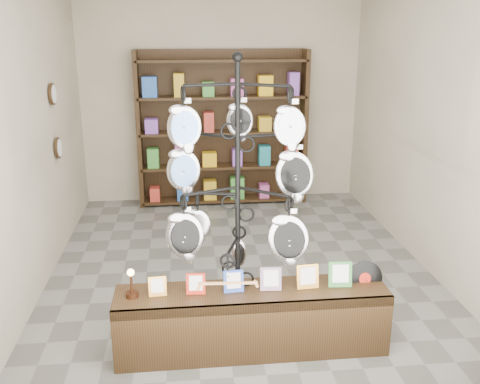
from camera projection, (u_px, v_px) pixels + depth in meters
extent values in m
plane|color=slate|center=(240.00, 268.00, 5.81)|extent=(5.00, 5.00, 0.00)
plane|color=beige|center=(221.00, 98.00, 7.73)|extent=(4.00, 0.00, 4.00)
plane|color=beige|center=(288.00, 217.00, 2.98)|extent=(4.00, 0.00, 4.00)
plane|color=beige|center=(34.00, 136.00, 5.15)|extent=(0.00, 5.00, 5.00)
plane|color=beige|center=(430.00, 128.00, 5.56)|extent=(0.00, 5.00, 5.00)
cylinder|color=black|center=(238.00, 343.00, 4.40)|extent=(0.55, 0.55, 0.03)
cylinder|color=black|center=(238.00, 215.00, 4.06)|extent=(0.04, 0.04, 2.29)
sphere|color=black|center=(238.00, 57.00, 3.71)|extent=(0.08, 0.08, 0.08)
ellipsoid|color=silver|center=(239.00, 253.00, 4.42)|extent=(0.12, 0.06, 0.24)
cube|color=tan|center=(228.00, 283.00, 3.88)|extent=(0.44, 0.05, 0.04)
cube|color=black|center=(252.00, 320.00, 4.28)|extent=(2.15, 0.44, 0.53)
cube|color=#BF812D|center=(158.00, 286.00, 4.10)|extent=(0.14, 0.05, 0.16)
cube|color=red|center=(196.00, 284.00, 4.13)|extent=(0.15, 0.05, 0.17)
cube|color=#263FA5|center=(234.00, 281.00, 4.16)|extent=(0.16, 0.05, 0.18)
cube|color=#E54C33|center=(271.00, 279.00, 4.19)|extent=(0.17, 0.06, 0.19)
cube|color=#BF812D|center=(307.00, 277.00, 4.22)|extent=(0.18, 0.06, 0.20)
cube|color=#337233|center=(340.00, 274.00, 4.24)|extent=(0.19, 0.06, 0.20)
cylinder|color=black|center=(365.00, 278.00, 4.33)|extent=(0.29, 0.07, 0.29)
cylinder|color=red|center=(365.00, 279.00, 4.33)|extent=(0.10, 0.03, 0.10)
cylinder|color=#412212|center=(132.00, 294.00, 4.10)|extent=(0.10, 0.10, 0.04)
cylinder|color=#412212|center=(131.00, 284.00, 4.07)|extent=(0.02, 0.02, 0.14)
sphere|color=#FFBF59|center=(131.00, 272.00, 4.04)|extent=(0.05, 0.05, 0.05)
cube|color=black|center=(222.00, 127.00, 7.79)|extent=(2.40, 0.04, 2.20)
cube|color=black|center=(139.00, 130.00, 7.52)|extent=(0.06, 0.36, 2.20)
cube|color=black|center=(304.00, 127.00, 7.76)|extent=(0.06, 0.36, 2.20)
cube|color=black|center=(223.00, 198.00, 7.95)|extent=(2.36, 0.36, 0.04)
cube|color=black|center=(223.00, 166.00, 7.80)|extent=(2.36, 0.36, 0.03)
cube|color=black|center=(223.00, 132.00, 7.65)|extent=(2.36, 0.36, 0.04)
cube|color=black|center=(222.00, 97.00, 7.50)|extent=(2.36, 0.36, 0.04)
cube|color=black|center=(222.00, 60.00, 7.35)|extent=(2.36, 0.36, 0.04)
cylinder|color=black|center=(52.00, 94.00, 5.82)|extent=(0.03, 0.24, 0.24)
cylinder|color=black|center=(58.00, 148.00, 6.00)|extent=(0.03, 0.24, 0.24)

